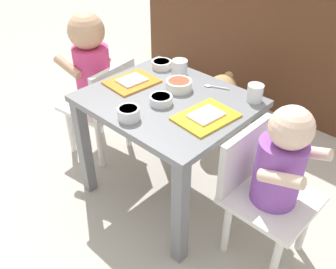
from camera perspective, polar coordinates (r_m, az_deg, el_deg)
name	(u,v)px	position (r m, az deg, el deg)	size (l,w,h in m)	color
ground_plane	(168,191)	(1.68, 0.00, -8.70)	(7.00, 7.00, 0.00)	#B2ADA3
kitchen_cabinet_back	(304,22)	(2.22, 20.24, 16.05)	(2.08, 0.31, 1.02)	#56331E
dining_table	(168,118)	(1.43, 0.00, 2.60)	(0.60, 0.51, 0.48)	slate
seated_child_left	(93,72)	(1.72, -11.47, 9.46)	(0.31, 0.31, 0.70)	white
seated_child_right	(275,169)	(1.24, 16.24, -5.11)	(0.28, 0.28, 0.63)	white
dog	(216,97)	(1.96, 7.39, 5.83)	(0.26, 0.44, 0.32)	tan
food_tray_left	(132,82)	(1.50, -5.60, 8.14)	(0.17, 0.20, 0.02)	orange
food_tray_right	(206,117)	(1.27, 5.88, 2.78)	(0.17, 0.22, 0.02)	gold
water_cup_left	(255,94)	(1.39, 13.27, 6.15)	(0.06, 0.06, 0.06)	white
water_cup_right	(179,69)	(1.55, 1.79, 10.13)	(0.07, 0.07, 0.06)	white
cereal_bowl_left_side	(161,99)	(1.34, -1.11, 5.43)	(0.08, 0.08, 0.03)	white
veggie_bowl_far	(179,85)	(1.44, 1.69, 7.70)	(0.10, 0.10, 0.04)	white
veggie_bowl_near	(161,64)	(1.61, -1.01, 10.81)	(0.09, 0.09, 0.03)	white
cereal_bowl_right_side	(128,113)	(1.26, -6.21, 3.36)	(0.08, 0.08, 0.04)	white
spoon_by_left_tray	(214,87)	(1.47, 7.14, 7.33)	(0.10, 0.05, 0.01)	silver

